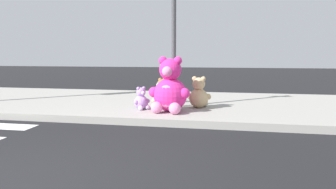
{
  "coord_description": "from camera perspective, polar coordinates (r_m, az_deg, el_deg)",
  "views": [
    {
      "loc": [
        2.16,
        -2.5,
        1.37
      ],
      "look_at": [
        1.02,
        3.6,
        0.55
      ],
      "focal_mm": 32.23,
      "sensor_mm": 36.0,
      "label": 1
    }
  ],
  "objects": [
    {
      "name": "plush_tan",
      "position": [
        7.02,
        5.85,
        -0.11
      ],
      "size": [
        0.56,
        0.5,
        0.73
      ],
      "color": "tan",
      "rests_on": "sidewalk"
    },
    {
      "name": "plush_pink_large",
      "position": [
        6.46,
        0.33,
        0.9
      ],
      "size": [
        0.91,
        0.82,
        1.18
      ],
      "color": "#F22D93",
      "rests_on": "sidewalk"
    },
    {
      "name": "plush_brown",
      "position": [
        7.55,
        -1.21,
        0.21
      ],
      "size": [
        0.46,
        0.46,
        0.64
      ],
      "color": "olive",
      "rests_on": "sidewalk"
    },
    {
      "name": "sidewalk",
      "position": [
        8.1,
        -5.0,
        -1.69
      ],
      "size": [
        28.0,
        4.4,
        0.15
      ],
      "primitive_type": "cube",
      "color": "#9E9B93",
      "rests_on": "ground_plane"
    },
    {
      "name": "plush_lavender",
      "position": [
        6.8,
        -5.04,
        -1.09
      ],
      "size": [
        0.36,
        0.37,
        0.51
      ],
      "color": "#B28CD8",
      "rests_on": "sidewalk"
    },
    {
      "name": "sign_pole",
      "position": [
        7.01,
        1.09,
        11.44
      ],
      "size": [
        0.56,
        0.11,
        3.2
      ],
      "color": "#4C4C51",
      "rests_on": "sidewalk"
    }
  ]
}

